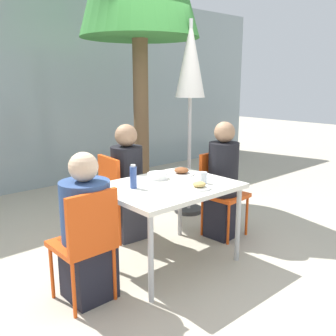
# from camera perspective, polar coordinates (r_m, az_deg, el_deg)

# --- Properties ---
(ground_plane) EXTENTS (24.00, 24.00, 0.00)m
(ground_plane) POSITION_cam_1_polar(r_m,az_deg,el_deg) (3.56, -0.00, -14.14)
(ground_plane) COLOR #B2A893
(building_facade) EXTENTS (10.00, 0.20, 3.00)m
(building_facade) POSITION_cam_1_polar(r_m,az_deg,el_deg) (5.99, -21.38, 11.04)
(building_facade) COLOR #89999E
(building_facade) RESTS_ON ground
(dining_table) EXTENTS (1.14, 0.90, 0.74)m
(dining_table) POSITION_cam_1_polar(r_m,az_deg,el_deg) (3.30, -0.00, -3.61)
(dining_table) COLOR silver
(dining_table) RESTS_ON ground
(chair_left) EXTENTS (0.41, 0.41, 0.89)m
(chair_left) POSITION_cam_1_polar(r_m,az_deg,el_deg) (2.81, -12.32, -10.33)
(chair_left) COLOR #E54C14
(chair_left) RESTS_ON ground
(person_left) EXTENTS (0.37, 0.37, 1.14)m
(person_left) POSITION_cam_1_polar(r_m,az_deg,el_deg) (2.90, -12.27, -9.54)
(person_left) COLOR black
(person_left) RESTS_ON ground
(chair_right) EXTENTS (0.43, 0.43, 0.89)m
(chair_right) POSITION_cam_1_polar(r_m,az_deg,el_deg) (4.04, 7.82, -2.84)
(chair_right) COLOR #E54C14
(chair_right) RESTS_ON ground
(person_right) EXTENTS (0.31, 0.31, 1.23)m
(person_right) POSITION_cam_1_polar(r_m,az_deg,el_deg) (3.94, 8.36, -2.27)
(person_right) COLOR black
(person_right) RESTS_ON ground
(chair_far) EXTENTS (0.43, 0.43, 0.89)m
(chair_far) POSITION_cam_1_polar(r_m,az_deg,el_deg) (3.91, -7.58, -3.38)
(chair_far) COLOR #E54C14
(chair_far) RESTS_ON ground
(person_far) EXTENTS (0.32, 0.32, 1.21)m
(person_far) POSITION_cam_1_polar(r_m,az_deg,el_deg) (3.89, -6.22, -2.58)
(person_far) COLOR #383842
(person_far) RESTS_ON ground
(closed_umbrella) EXTENTS (0.36, 0.36, 2.32)m
(closed_umbrella) POSITION_cam_1_polar(r_m,az_deg,el_deg) (4.54, 3.43, 14.67)
(closed_umbrella) COLOR #333333
(closed_umbrella) RESTS_ON ground
(plate_0) EXTENTS (0.25, 0.25, 0.07)m
(plate_0) POSITION_cam_1_polar(r_m,az_deg,el_deg) (3.63, 2.07, -0.59)
(plate_0) COLOR white
(plate_0) RESTS_ON dining_table
(plate_1) EXTENTS (0.21, 0.21, 0.06)m
(plate_1) POSITION_cam_1_polar(r_m,az_deg,el_deg) (3.18, 4.78, -2.74)
(plate_1) COLOR white
(plate_1) RESTS_ON dining_table
(bottle) EXTENTS (0.06, 0.06, 0.20)m
(bottle) POSITION_cam_1_polar(r_m,az_deg,el_deg) (3.17, -5.31, -1.37)
(bottle) COLOR #334C8E
(bottle) RESTS_ON dining_table
(drinking_cup) EXTENTS (0.07, 0.07, 0.10)m
(drinking_cup) POSITION_cam_1_polar(r_m,az_deg,el_deg) (3.33, 5.36, -1.48)
(drinking_cup) COLOR silver
(drinking_cup) RESTS_ON dining_table
(salad_bowl) EXTENTS (0.19, 0.19, 0.06)m
(salad_bowl) POSITION_cam_1_polar(r_m,az_deg,el_deg) (3.47, -1.61, -1.18)
(salad_bowl) COLOR white
(salad_bowl) RESTS_ON dining_table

